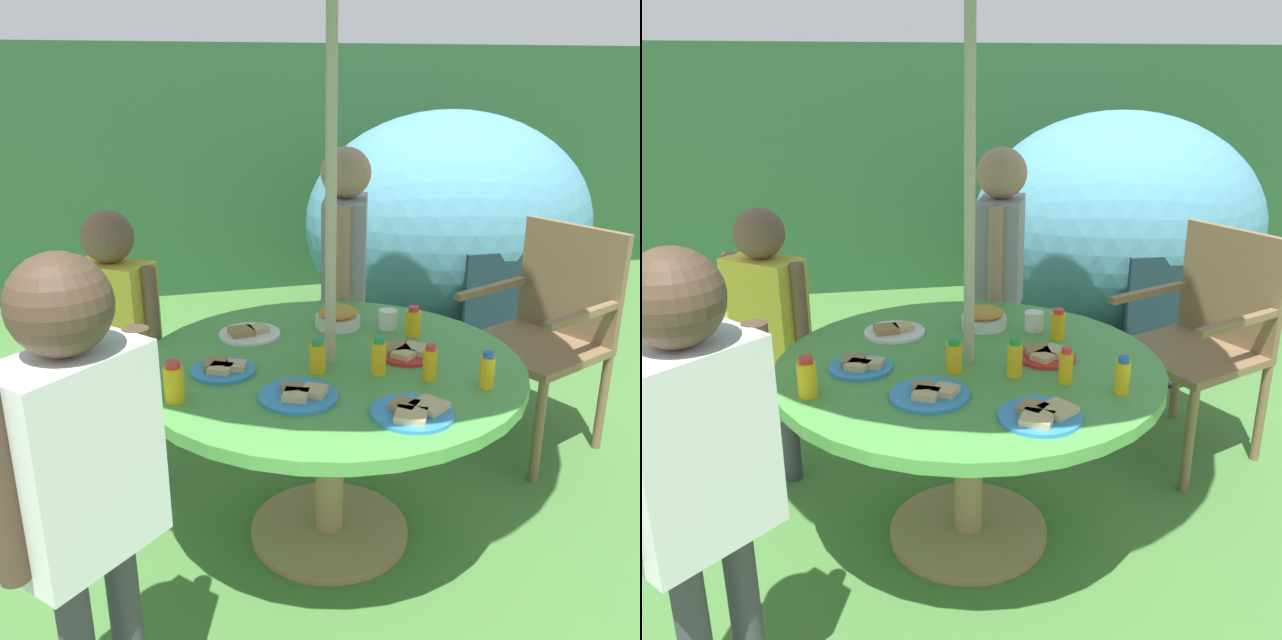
# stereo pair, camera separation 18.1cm
# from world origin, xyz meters

# --- Properties ---
(ground_plane) EXTENTS (10.00, 10.00, 0.02)m
(ground_plane) POSITION_xyz_m (0.00, 0.00, -0.01)
(ground_plane) COLOR #477A38
(hedge_backdrop) EXTENTS (9.00, 0.70, 1.81)m
(hedge_backdrop) POSITION_xyz_m (0.00, 3.45, 0.90)
(hedge_backdrop) COLOR #234C28
(hedge_backdrop) RESTS_ON ground_plane
(garden_table) EXTENTS (1.30, 1.30, 0.69)m
(garden_table) POSITION_xyz_m (0.00, 0.00, 0.57)
(garden_table) COLOR tan
(garden_table) RESTS_ON ground_plane
(wooden_chair) EXTENTS (0.65, 0.65, 0.99)m
(wooden_chair) POSITION_xyz_m (1.13, 0.46, 0.56)
(wooden_chair) COLOR brown
(wooden_chair) RESTS_ON ground_plane
(dome_tent) EXTENTS (1.90, 1.90, 1.40)m
(dome_tent) POSITION_xyz_m (1.32, 1.96, 0.69)
(dome_tent) COLOR teal
(dome_tent) RESTS_ON ground_plane
(child_in_grey_shirt) EXTENTS (0.29, 0.42, 1.31)m
(child_in_grey_shirt) POSITION_xyz_m (0.31, 0.85, 0.84)
(child_in_grey_shirt) COLOR #3F3F47
(child_in_grey_shirt) RESTS_ON ground_plane
(child_in_yellow_shirt) EXTENTS (0.33, 0.31, 1.14)m
(child_in_yellow_shirt) POSITION_xyz_m (-0.70, 0.54, 0.73)
(child_in_yellow_shirt) COLOR #3F3F47
(child_in_yellow_shirt) RESTS_ON ground_plane
(child_in_white_shirt) EXTENTS (0.37, 0.36, 1.28)m
(child_in_white_shirt) POSITION_xyz_m (-0.75, -0.67, 0.82)
(child_in_white_shirt) COLOR #3F3F47
(child_in_white_shirt) RESTS_ON ground_plane
(snack_bowl) EXTENTS (0.17, 0.17, 0.08)m
(snack_bowl) POSITION_xyz_m (0.12, 0.32, 0.73)
(snack_bowl) COLOR white
(snack_bowl) RESTS_ON garden_table
(plate_far_left) EXTENTS (0.23, 0.23, 0.03)m
(plate_far_left) POSITION_xyz_m (-0.23, 0.31, 0.70)
(plate_far_left) COLOR white
(plate_far_left) RESTS_ON garden_table
(plate_center_back) EXTENTS (0.24, 0.24, 0.03)m
(plate_center_back) POSITION_xyz_m (-0.17, -0.25, 0.70)
(plate_center_back) COLOR #338CD8
(plate_center_back) RESTS_ON garden_table
(plate_near_left) EXTENTS (0.20, 0.20, 0.03)m
(plate_near_left) POSITION_xyz_m (0.26, -0.03, 0.71)
(plate_near_left) COLOR red
(plate_near_left) RESTS_ON garden_table
(plate_back_edge) EXTENTS (0.24, 0.24, 0.03)m
(plate_back_edge) POSITION_xyz_m (0.12, -0.44, 0.70)
(plate_back_edge) COLOR #338CD8
(plate_back_edge) RESTS_ON garden_table
(plate_mid_left) EXTENTS (0.21, 0.21, 0.03)m
(plate_mid_left) POSITION_xyz_m (-0.36, 0.00, 0.70)
(plate_mid_left) COLOR #338CD8
(plate_mid_left) RESTS_ON garden_table
(juice_bottle_near_right) EXTENTS (0.05, 0.05, 0.11)m
(juice_bottle_near_right) POSITION_xyz_m (0.36, 0.15, 0.74)
(juice_bottle_near_right) COLOR yellow
(juice_bottle_near_right) RESTS_ON garden_table
(juice_bottle_far_right) EXTENTS (0.05, 0.05, 0.12)m
(juice_bottle_far_right) POSITION_xyz_m (0.27, -0.22, 0.75)
(juice_bottle_far_right) COLOR yellow
(juice_bottle_far_right) RESTS_ON garden_table
(juice_bottle_center_front) EXTENTS (0.05, 0.05, 0.11)m
(juice_bottle_center_front) POSITION_xyz_m (-0.06, -0.07, 0.74)
(juice_bottle_center_front) COLOR yellow
(juice_bottle_center_front) RESTS_ON garden_table
(juice_bottle_mid_right) EXTENTS (0.05, 0.05, 0.12)m
(juice_bottle_mid_right) POSITION_xyz_m (0.41, -0.32, 0.75)
(juice_bottle_mid_right) COLOR yellow
(juice_bottle_mid_right) RESTS_ON garden_table
(juice_bottle_front_edge) EXTENTS (0.05, 0.05, 0.13)m
(juice_bottle_front_edge) POSITION_xyz_m (0.12, -0.14, 0.75)
(juice_bottle_front_edge) COLOR yellow
(juice_bottle_front_edge) RESTS_ON garden_table
(juice_bottle_spot_a) EXTENTS (0.06, 0.06, 0.13)m
(juice_bottle_spot_a) POSITION_xyz_m (-0.53, -0.17, 0.75)
(juice_bottle_spot_a) COLOR yellow
(juice_bottle_spot_a) RESTS_ON garden_table
(cup_near) EXTENTS (0.07, 0.07, 0.07)m
(cup_near) POSITION_xyz_m (0.30, 0.25, 0.73)
(cup_near) COLOR white
(cup_near) RESTS_ON garden_table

